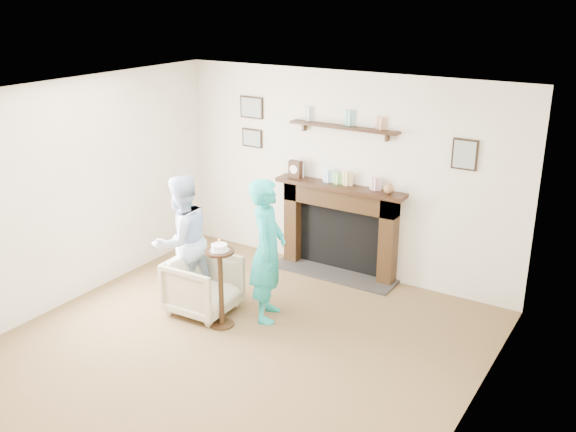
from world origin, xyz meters
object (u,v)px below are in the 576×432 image
object	(u,v)px
armchair	(205,311)
man	(185,302)
pedestal_table	(220,273)
woman	(268,316)

from	to	relation	value
armchair	man	world-z (taller)	man
pedestal_table	man	bearing A→B (deg)	163.22
armchair	pedestal_table	distance (m)	0.73
armchair	woman	distance (m)	0.72
armchair	pedestal_table	size ratio (longest dim) A/B	0.70
armchair	woman	world-z (taller)	woman
armchair	man	size ratio (longest dim) A/B	0.46
armchair	woman	xyz separation A→B (m)	(0.67, 0.27, 0.00)
man	pedestal_table	bearing A→B (deg)	84.83
armchair	woman	bearing A→B (deg)	-70.03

